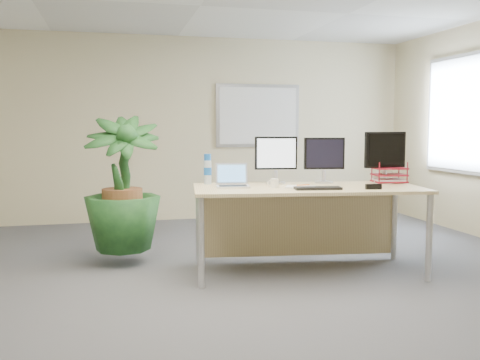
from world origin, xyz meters
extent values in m
plane|color=#444449|center=(0.00, 0.00, 0.00)|extent=(8.00, 8.00, 0.00)
cube|color=beige|center=(0.00, 4.00, 1.35)|extent=(7.00, 0.04, 2.70)
cube|color=#B7B7BC|center=(1.20, 3.97, 1.55)|extent=(1.30, 0.03, 0.95)
cube|color=white|center=(1.20, 3.95, 1.55)|extent=(1.20, 0.01, 0.85)
cube|color=#B7B7BC|center=(3.47, 2.30, 1.55)|extent=(0.03, 1.30, 1.55)
cube|color=silver|center=(3.45, 2.30, 1.55)|extent=(0.01, 1.20, 1.45)
cube|color=tan|center=(0.82, 0.80, 0.81)|extent=(2.24, 1.18, 0.03)
cube|color=tan|center=(0.87, 1.22, 0.40)|extent=(2.03, 0.29, 0.67)
cylinder|color=silver|center=(-0.25, 0.54, 0.40)|extent=(0.06, 0.06, 0.79)
cylinder|color=silver|center=(1.77, 0.27, 0.40)|extent=(0.06, 0.06, 0.79)
cylinder|color=silver|center=(-0.14, 1.34, 0.40)|extent=(0.06, 0.06, 0.79)
cylinder|color=silver|center=(1.88, 1.06, 0.40)|extent=(0.06, 0.06, 0.79)
imported|color=#163D1A|center=(-0.88, 1.52, 0.75)|extent=(0.87, 0.87, 1.50)
cylinder|color=silver|center=(0.60, 1.14, 0.83)|extent=(0.19, 0.19, 0.02)
cylinder|color=silver|center=(0.60, 1.14, 0.90)|extent=(0.04, 0.04, 0.11)
cube|color=black|center=(0.60, 1.14, 1.13)|extent=(0.42, 0.09, 0.32)
cube|color=white|center=(0.60, 1.11, 1.13)|extent=(0.38, 0.06, 0.29)
cylinder|color=silver|center=(1.09, 1.09, 0.83)|extent=(0.19, 0.19, 0.02)
cylinder|color=silver|center=(1.09, 1.09, 0.90)|extent=(0.04, 0.04, 0.11)
cube|color=black|center=(1.09, 1.09, 1.12)|extent=(0.41, 0.09, 0.32)
cube|color=black|center=(1.09, 1.07, 1.12)|extent=(0.37, 0.05, 0.28)
cylinder|color=silver|center=(1.69, 0.95, 0.83)|extent=(0.21, 0.21, 0.02)
cylinder|color=silver|center=(1.69, 0.95, 0.91)|extent=(0.04, 0.04, 0.13)
cube|color=black|center=(1.69, 0.95, 1.16)|extent=(0.46, 0.10, 0.36)
cube|color=black|center=(1.69, 0.92, 1.16)|extent=(0.42, 0.06, 0.31)
cube|color=white|center=(0.12, 0.93, 0.83)|extent=(0.33, 0.25, 0.02)
cube|color=black|center=(0.12, 0.92, 0.84)|extent=(0.28, 0.17, 0.00)
cube|color=white|center=(0.14, 1.06, 0.94)|extent=(0.31, 0.09, 0.20)
cube|color=#5FA4F4|center=(0.13, 1.05, 0.94)|extent=(0.27, 0.07, 0.16)
cube|color=black|center=(0.83, 0.58, 0.83)|extent=(0.44, 0.20, 0.02)
cylinder|color=white|center=(0.49, 0.81, 0.86)|extent=(0.07, 0.07, 0.08)
torus|color=white|center=(0.45, 0.81, 0.86)|extent=(0.06, 0.02, 0.06)
cube|color=silver|center=(0.73, 0.76, 0.83)|extent=(0.33, 0.30, 0.01)
cylinder|color=orange|center=(0.77, 0.81, 0.84)|extent=(0.14, 0.04, 0.01)
cylinder|color=yellow|center=(1.00, 0.69, 0.83)|extent=(0.12, 0.05, 0.02)
cylinder|color=silver|center=(-0.06, 1.26, 0.94)|extent=(0.07, 0.07, 0.23)
cylinder|color=blue|center=(-0.06, 1.26, 1.09)|extent=(0.07, 0.07, 0.06)
cylinder|color=blue|center=(-0.06, 1.26, 0.95)|extent=(0.08, 0.08, 0.07)
cube|color=maroon|center=(1.74, 0.95, 0.84)|extent=(0.35, 0.28, 0.01)
cube|color=maroon|center=(1.74, 0.95, 0.90)|extent=(0.35, 0.28, 0.01)
cube|color=maroon|center=(1.74, 0.95, 0.97)|extent=(0.35, 0.28, 0.01)
cube|color=silver|center=(1.74, 0.95, 0.85)|extent=(0.31, 0.25, 0.02)
cube|color=black|center=(1.32, 0.48, 0.85)|extent=(0.15, 0.06, 0.05)
camera|label=1|loc=(-0.98, -3.91, 1.39)|focal=40.00mm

